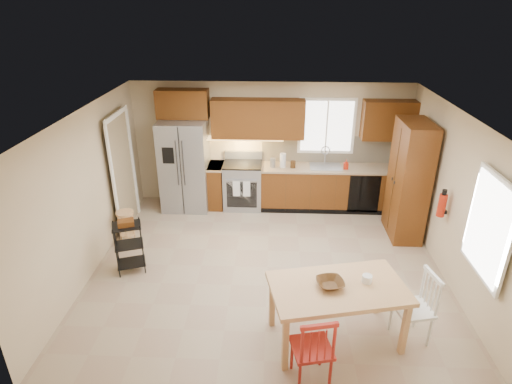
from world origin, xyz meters
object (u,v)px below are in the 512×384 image
Objects in this scene: soap_bottle at (346,164)px; pantry at (409,181)px; refrigerator at (185,165)px; range_stove at (243,186)px; chair_white at (413,308)px; bar_stool at (127,228)px; dining_table at (336,313)px; chair_red at (312,346)px; utility_cart at (129,247)px; table_bowl at (330,287)px; table_jar at (367,280)px; fire_extinguisher at (442,205)px.

soap_bottle is 1.31m from pantry.
refrigerator reaches higher than range_stove.
chair_white reaches higher than bar_stool.
dining_table is (-1.55, -2.73, -0.65)m from pantry.
chair_red reaches higher than dining_table.
soap_bottle is at bearing 65.31° from chair_red.
pantry is at bearing 48.21° from dining_table.
table_bowl is at bearing -44.38° from utility_cart.
utility_cart is at bearing -124.24° from range_stove.
soap_bottle is at bearing -6.59° from chair_white.
chair_red is 6.62× the size of table_jar.
chair_white is (1.30, 0.70, 0.00)m from chair_red.
utility_cart is at bearing 155.16° from table_bowl.
bar_stool is (-0.77, -1.48, -0.60)m from refrigerator.
bar_stool is at bearing -159.74° from soap_bottle.
table_jar is (-1.40, -1.58, -0.27)m from fire_extinguisher.
chair_red is at bearing -38.45° from bar_stool.
refrigerator is at bearing 129.55° from table_jar.
soap_bottle is 0.20× the size of chair_white.
chair_red is at bearing -56.35° from utility_cart.
range_stove is 3.98m from dining_table.
chair_red is 1.00× the size of chair_white.
chair_red is 1.09m from table_jar.
soap_bottle is 0.20× the size of chair_red.
table_jar is 3.63m from utility_cart.
chair_white is 1.10m from table_bowl.
table_jar reaches higher than table_bowl.
table_bowl is at bearing -167.47° from table_jar.
chair_white is at bearing -21.46° from bar_stool.
range_stove is 4.49m from chair_red.
refrigerator is at bearing 59.29° from utility_cart.
utility_cart is at bearing -163.35° from pantry.
fire_extinguisher is 0.38× the size of chair_red.
chair_white is at bearing -116.28° from fire_extinguisher.
dining_table is 0.95m from chair_white.
dining_table is 11.26× the size of table_jar.
refrigerator is at bearing 167.38° from pantry.
soap_bottle is 4.41m from chair_red.
chair_white is at bearing -37.71° from utility_cart.
fire_extinguisher is at bearing 31.59° from dining_table.
table_bowl is at bearing 167.87° from dining_table.
chair_white is at bearing -45.60° from refrigerator.
pantry is at bearing 48.47° from chair_red.
range_stove is at bearing 116.27° from table_jar.
table_bowl is (-1.65, -2.73, -0.25)m from pantry.
fire_extinguisher reaches higher than soap_bottle.
pantry is 2.20× the size of chair_white.
table_bowl is 0.47m from table_jar.
pantry is 3.21m from dining_table.
refrigerator reaches higher than fire_extinguisher.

